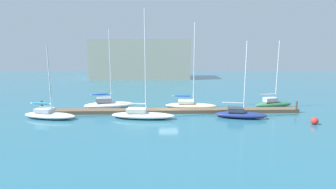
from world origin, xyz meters
TOP-DOWN VIEW (x-y plane):
  - ground_plane at (0.00, 0.00)m, footprint 120.00×120.00m
  - dock_pier at (0.00, 0.00)m, footprint 33.45×1.61m
  - dock_piling_near_end at (-16.33, 0.66)m, footprint 0.28×0.28m
  - dock_piling_far_end at (16.33, -0.66)m, footprint 0.28×0.28m
  - sailboat_0 at (-14.19, -2.45)m, footprint 6.75×3.38m
  - sailboat_1 at (-8.16, 2.63)m, footprint 7.01×3.27m
  - sailboat_2 at (-3.19, -2.81)m, footprint 7.71×2.91m
  - sailboat_3 at (3.10, 2.59)m, footprint 7.27×3.03m
  - sailboat_4 at (8.44, -2.92)m, footprint 6.30×2.99m
  - sailboat_5 at (14.59, 2.28)m, footprint 5.75×2.58m
  - mooring_buoy_red at (15.72, -5.85)m, footprint 0.78×0.78m
  - harbor_building_distant at (-6.18, 38.66)m, footprint 25.84×9.51m

SIDE VIEW (x-z plane):
  - ground_plane at x=0.00m, z-range 0.00..0.00m
  - dock_pier at x=0.00m, z-range 0.00..0.45m
  - mooring_buoy_red at x=15.72m, z-range 0.00..0.78m
  - sailboat_4 at x=8.44m, z-range -3.99..5.04m
  - sailboat_3 at x=3.10m, z-range -5.23..6.28m
  - sailboat_0 at x=-14.19m, z-range -3.69..4.74m
  - sailboat_2 at x=-3.19m, z-range -5.69..6.82m
  - sailboat_5 at x=14.59m, z-range -3.97..5.19m
  - sailboat_1 at x=-8.16m, z-range -4.67..5.95m
  - dock_piling_near_end at x=-16.33m, z-range 0.00..1.54m
  - dock_piling_far_end at x=16.33m, z-range 0.00..1.54m
  - harbor_building_distant at x=-6.18m, z-range 0.00..10.33m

